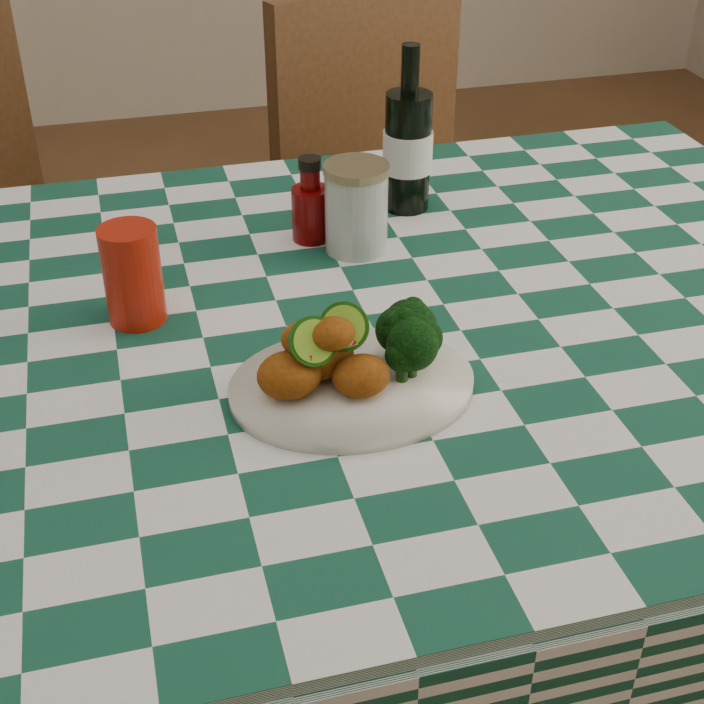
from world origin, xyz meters
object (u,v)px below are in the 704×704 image
object	(u,v)px
plate	(352,387)
wooden_chair_right	(422,251)
fried_chicken_pile	(331,351)
mason_jar	(356,208)
red_tumbler	(133,275)
ketchup_bottle	(311,199)
beer_bottle	(408,129)
dining_table	(296,555)

from	to	relation	value
plate	wooden_chair_right	bearing A→B (deg)	66.10
plate	fried_chicken_pile	bearing A→B (deg)	180.00
plate	wooden_chair_right	size ratio (longest dim) A/B	0.28
mason_jar	wooden_chair_right	bearing A→B (deg)	61.31
fried_chicken_pile	red_tumbler	bearing A→B (deg)	131.17
fried_chicken_pile	mason_jar	xyz separation A→B (m)	(0.12, 0.33, 0.00)
ketchup_bottle	mason_jar	world-z (taller)	mason_jar
ketchup_bottle	red_tumbler	bearing A→B (deg)	-148.25
beer_bottle	fried_chicken_pile	bearing A→B (deg)	-116.91
fried_chicken_pile	red_tumbler	xyz separation A→B (m)	(-0.19, 0.22, 0.00)
dining_table	plate	size ratio (longest dim) A/B	6.07
wooden_chair_right	beer_bottle	bearing A→B (deg)	-133.10
ketchup_bottle	wooden_chair_right	xyz separation A→B (m)	(0.33, 0.46, -0.36)
dining_table	mason_jar	size ratio (longest dim) A/B	13.20
dining_table	beer_bottle	xyz separation A→B (m)	(0.25, 0.29, 0.52)
plate	beer_bottle	bearing A→B (deg)	65.50
mason_jar	beer_bottle	world-z (taller)	beer_bottle
dining_table	plate	xyz separation A→B (m)	(0.04, -0.16, 0.40)
mason_jar	dining_table	bearing A→B (deg)	-127.88
mason_jar	wooden_chair_right	size ratio (longest dim) A/B	0.13
dining_table	mason_jar	xyz separation A→B (m)	(0.14, 0.18, 0.46)
dining_table	plate	bearing A→B (deg)	-74.88
fried_chicken_pile	mason_jar	world-z (taller)	mason_jar
plate	mason_jar	world-z (taller)	mason_jar
dining_table	red_tumbler	xyz separation A→B (m)	(-0.17, 0.06, 0.46)
plate	beer_bottle	distance (m)	0.50
fried_chicken_pile	plate	bearing A→B (deg)	0.00
plate	wooden_chair_right	xyz separation A→B (m)	(0.37, 0.84, -0.31)
mason_jar	red_tumbler	bearing A→B (deg)	-160.19
red_tumbler	plate	bearing A→B (deg)	-45.60
ketchup_bottle	beer_bottle	xyz separation A→B (m)	(0.16, 0.07, 0.06)
dining_table	mason_jar	world-z (taller)	mason_jar
ketchup_bottle	mason_jar	distance (m)	0.07
plate	mason_jar	bearing A→B (deg)	74.13
red_tumbler	beer_bottle	xyz separation A→B (m)	(0.42, 0.23, 0.06)
dining_table	ketchup_bottle	size ratio (longest dim) A/B	13.59
mason_jar	beer_bottle	bearing A→B (deg)	46.19
fried_chicken_pile	beer_bottle	bearing A→B (deg)	63.09
plate	beer_bottle	xyz separation A→B (m)	(0.20, 0.45, 0.11)
fried_chicken_pile	beer_bottle	world-z (taller)	beer_bottle
fried_chicken_pile	red_tumbler	distance (m)	0.29
red_tumbler	wooden_chair_right	bearing A→B (deg)	46.50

